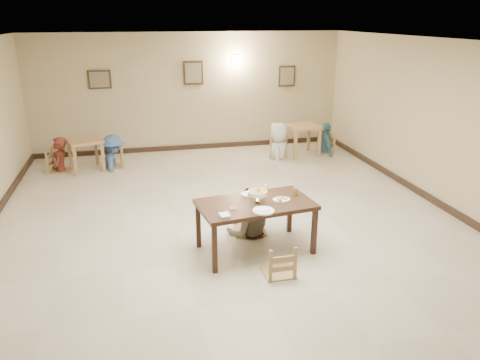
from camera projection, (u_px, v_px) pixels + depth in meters
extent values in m
plane|color=beige|center=(231.00, 226.00, 7.93)|extent=(10.00, 10.00, 0.00)
plane|color=silver|center=(229.00, 42.00, 6.93)|extent=(10.00, 10.00, 0.00)
plane|color=tan|center=(190.00, 93.00, 12.02)|extent=(10.00, 0.00, 10.00)
plane|color=tan|center=(401.00, 342.00, 2.84)|extent=(10.00, 0.00, 10.00)
plane|color=tan|center=(451.00, 127.00, 8.29)|extent=(0.00, 10.00, 10.00)
cube|color=black|center=(192.00, 147.00, 12.47)|extent=(8.00, 0.06, 0.12)
cube|color=black|center=(438.00, 203.00, 8.76)|extent=(0.06, 10.00, 0.12)
cube|color=#352516|center=(100.00, 80.00, 11.38)|extent=(0.55, 0.03, 0.45)
cube|color=gray|center=(99.00, 80.00, 11.37)|extent=(0.45, 0.01, 0.37)
cube|color=#352516|center=(193.00, 73.00, 11.84)|extent=(0.50, 0.03, 0.60)
cube|color=gray|center=(193.00, 73.00, 11.82)|extent=(0.41, 0.01, 0.49)
cube|color=#352516|center=(287.00, 76.00, 12.43)|extent=(0.45, 0.03, 0.55)
cube|color=gray|center=(287.00, 76.00, 12.41)|extent=(0.37, 0.01, 0.45)
cube|color=#FFD88C|center=(236.00, 60.00, 11.98)|extent=(0.16, 0.05, 0.22)
cube|color=#352116|center=(256.00, 204.00, 6.87)|extent=(1.77, 1.14, 0.06)
cube|color=#352116|center=(215.00, 249.00, 6.38)|extent=(0.07, 0.07, 0.72)
cube|color=#352116|center=(314.00, 232.00, 6.89)|extent=(0.07, 0.07, 0.72)
cube|color=#352116|center=(198.00, 225.00, 7.10)|extent=(0.07, 0.07, 0.72)
cube|color=#352116|center=(290.00, 211.00, 7.61)|extent=(0.07, 0.07, 0.72)
cube|color=tan|center=(250.00, 203.00, 7.59)|extent=(0.51, 0.51, 0.05)
cube|color=tan|center=(279.00, 247.00, 6.33)|extent=(0.42, 0.42, 0.05)
imported|color=gray|center=(249.00, 188.00, 7.41)|extent=(0.80, 0.65, 1.58)
torus|color=silver|center=(257.00, 195.00, 6.82)|extent=(0.22, 0.22, 0.01)
cylinder|color=silver|center=(257.00, 201.00, 6.85)|extent=(0.06, 0.06, 0.03)
cone|color=#FFA526|center=(257.00, 199.00, 6.84)|extent=(0.03, 0.03, 0.05)
cylinder|color=white|center=(257.00, 193.00, 6.81)|extent=(0.28, 0.28, 0.06)
cylinder|color=#A87223|center=(257.00, 191.00, 6.80)|extent=(0.25, 0.25, 0.01)
sphere|color=#2D7223|center=(258.00, 190.00, 6.79)|extent=(0.04, 0.04, 0.04)
cylinder|color=silver|center=(264.00, 188.00, 6.86)|extent=(0.13, 0.08, 0.09)
cylinder|color=silver|center=(262.00, 197.00, 6.90)|extent=(0.01, 0.01, 0.13)
cylinder|color=silver|center=(251.00, 198.00, 6.86)|extent=(0.01, 0.01, 0.13)
cylinder|color=silver|center=(259.00, 201.00, 6.75)|extent=(0.01, 0.01, 0.13)
cylinder|color=white|center=(251.00, 194.00, 7.15)|extent=(0.32, 0.32, 0.02)
ellipsoid|color=white|center=(251.00, 193.00, 7.15)|extent=(0.21, 0.18, 0.07)
cylinder|color=white|center=(263.00, 211.00, 6.53)|extent=(0.31, 0.31, 0.02)
ellipsoid|color=white|center=(263.00, 210.00, 6.53)|extent=(0.20, 0.17, 0.07)
cylinder|color=white|center=(281.00, 200.00, 6.93)|extent=(0.27, 0.27, 0.02)
sphere|color=#2D7223|center=(280.00, 200.00, 6.84)|extent=(0.05, 0.05, 0.05)
cylinder|color=white|center=(233.00, 208.00, 6.63)|extent=(0.10, 0.10, 0.02)
cylinder|color=#A52806|center=(233.00, 208.00, 6.63)|extent=(0.07, 0.07, 0.01)
cube|color=white|center=(224.00, 215.00, 6.37)|extent=(0.14, 0.17, 0.03)
cube|color=silver|center=(227.00, 213.00, 6.46)|extent=(0.02, 0.18, 0.01)
cube|color=silver|center=(229.00, 213.00, 6.47)|extent=(0.02, 0.18, 0.01)
cylinder|color=white|center=(295.00, 191.00, 7.11)|extent=(0.07, 0.07, 0.14)
cylinder|color=orange|center=(295.00, 192.00, 7.12)|extent=(0.06, 0.06, 0.10)
cube|color=#AA8153|center=(85.00, 141.00, 10.58)|extent=(0.91, 0.91, 0.06)
cube|color=#AA8153|center=(76.00, 161.00, 10.31)|extent=(0.07, 0.07, 0.67)
cube|color=#AA8153|center=(103.00, 157.00, 10.59)|extent=(0.07, 0.07, 0.67)
cube|color=#AA8153|center=(70.00, 155.00, 10.80)|extent=(0.07, 0.07, 0.67)
cube|color=#AA8153|center=(96.00, 151.00, 11.09)|extent=(0.07, 0.07, 0.67)
cube|color=#AA8153|center=(303.00, 127.00, 11.76)|extent=(0.80, 0.80, 0.06)
cube|color=#AA8153|center=(295.00, 145.00, 11.51)|extent=(0.07, 0.07, 0.70)
cube|color=#AA8153|center=(319.00, 144.00, 11.68)|extent=(0.07, 0.07, 0.70)
cube|color=#AA8153|center=(286.00, 139.00, 12.09)|extent=(0.07, 0.07, 0.70)
cube|color=#AA8153|center=(309.00, 138.00, 12.26)|extent=(0.07, 0.07, 0.70)
cube|color=tan|center=(59.00, 152.00, 10.55)|extent=(0.47, 0.47, 0.05)
cube|color=tan|center=(113.00, 150.00, 10.84)|extent=(0.43, 0.43, 0.05)
cube|color=tan|center=(279.00, 140.00, 11.65)|extent=(0.44, 0.44, 0.05)
cube|color=tan|center=(326.00, 137.00, 12.05)|extent=(0.42, 0.42, 0.05)
imported|color=#5C241A|center=(57.00, 137.00, 10.43)|extent=(0.43, 0.62, 1.61)
imported|color=#4667A9|center=(111.00, 135.00, 10.72)|extent=(0.66, 1.05, 1.56)
imported|color=silver|center=(279.00, 123.00, 11.50)|extent=(0.84, 1.01, 1.77)
imported|color=teal|center=(326.00, 122.00, 11.92)|extent=(0.41, 0.94, 1.59)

